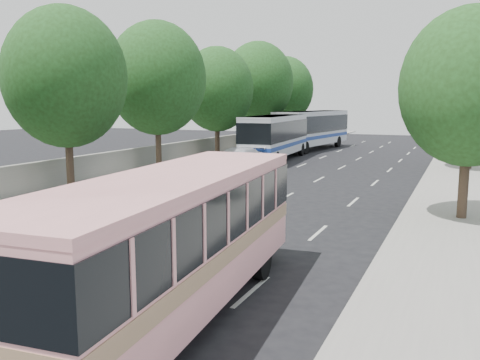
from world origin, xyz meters
The scene contains 17 objects.
ground centered at (0.00, 0.00, 0.00)m, with size 120.00×120.00×0.00m, color black.
sidewalk_left centered at (-8.50, 20.00, 0.07)m, with size 4.00×90.00×0.15m, color #9E998E.
sidewalk_right centered at (8.50, 20.00, 0.06)m, with size 4.00×90.00×0.12m, color #9E998E.
low_wall centered at (-10.30, 20.00, 0.90)m, with size 0.30×90.00×1.50m, color #9E998E.
tree_left_b centered at (-8.42, 5.94, 5.82)m, with size 5.70×5.70×8.88m.
tree_left_c centered at (-8.62, 13.94, 6.12)m, with size 6.00×6.00×9.35m.
tree_left_d centered at (-8.52, 21.94, 5.63)m, with size 5.52×5.52×8.60m.
tree_left_e centered at (-8.42, 29.94, 6.43)m, with size 6.30×6.30×9.82m.
tree_left_f centered at (-8.62, 37.94, 6.00)m, with size 5.88×5.88×9.16m.
tree_right_near centered at (8.78, 7.94, 5.20)m, with size 5.10×5.10×7.95m.
tree_right_far centered at (9.08, 23.94, 6.12)m, with size 6.00×6.00×9.35m.
pink_bus centered at (3.30, -4.00, 1.89)m, with size 3.20×9.67×3.03m.
pink_taxi centered at (-0.84, 5.80, 0.68)m, with size 1.61×4.00×1.36m, color #E81450.
white_pickup centered at (-4.50, 16.41, 0.79)m, with size 2.22×5.47×1.59m, color silver.
tour_coach_front centered at (-4.75, 24.73, 2.08)m, with size 3.22×11.68×3.46m.
tour_coach_rear centered at (-4.57, 34.11, 2.19)m, with size 4.12×12.38×3.64m.
taxi_roof_sign centered at (-0.84, 5.80, 1.45)m, with size 0.55×0.18×0.18m, color silver.
Camera 1 is at (8.62, -12.67, 4.46)m, focal length 38.00 mm.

